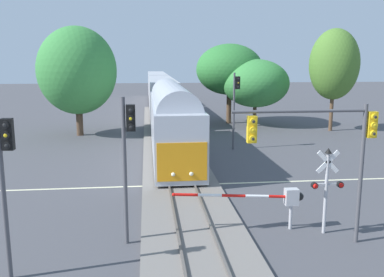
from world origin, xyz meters
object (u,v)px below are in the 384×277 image
Objects in this scene: crossing_gate_near at (278,198)px; traffic_signal_near_right at (326,139)px; crossing_signal_mast at (327,182)px; elm_centre_background at (229,70)px; commuter_train at (162,96)px; traffic_signal_median at (128,147)px; traffic_signal_near_left at (5,168)px; maple_right_background at (334,64)px; traffic_signal_far_side at (236,99)px; oak_behind_train at (77,71)px; oak_far_right at (256,83)px.

traffic_signal_near_right reaches higher than crossing_gate_near.
elm_centre_background reaches higher than crossing_signal_mast.
traffic_signal_median reaches higher than commuter_train.
traffic_signal_median reaches higher than traffic_signal_near_left.
commuter_train is 36.10m from traffic_signal_median.
traffic_signal_near_left reaches higher than crossing_signal_mast.
traffic_signal_far_side is at bearing -146.00° from maple_right_background.
traffic_signal_near_right is (1.25, -1.57, 2.80)m from crossing_gate_near.
crossing_signal_mast is 0.41× the size of elm_centre_background.
maple_right_background reaches higher than elm_centre_background.
traffic_signal_median reaches higher than traffic_signal_near_right.
maple_right_background reaches higher than commuter_train.
traffic_signal_far_side is at bearing -30.51° from oak_behind_train.
traffic_signal_median is 25.72m from oak_behind_train.
elm_centre_background is at bearing 85.27° from traffic_signal_near_right.
crossing_gate_near is at bearing -84.21° from commuter_train.
traffic_signal_far_side is at bearing 59.17° from traffic_signal_near_left.
crossing_signal_mast is 0.63× the size of traffic_signal_median.
elm_centre_background is at bearing 80.83° from traffic_signal_far_side.
crossing_gate_near is (3.58, -35.29, -1.32)m from commuter_train.
traffic_signal_near_left is (-11.18, -1.47, -0.41)m from traffic_signal_near_right.
maple_right_background is (13.30, 24.18, 5.30)m from crossing_gate_near.
traffic_signal_near_left is 35.91m from maple_right_background.
elm_centre_background is at bearing 86.24° from crossing_signal_mast.
commuter_train is 10.25× the size of traffic_signal_far_side.
traffic_signal_far_side is (7.82, 17.00, 0.23)m from traffic_signal_median.
oak_far_right is 0.71× the size of maple_right_background.
crossing_gate_near is 1.00× the size of traffic_signal_near_right.
crossing_gate_near is 3.44m from traffic_signal_near_right.
commuter_train is at bearing 144.46° from oak_far_right.
oak_far_right is at bearing 150.01° from maple_right_background.
maple_right_background is at bearing 51.92° from traffic_signal_median.
traffic_signal_near_left is 0.78× the size of oak_far_right.
oak_far_right is (18.26, 3.91, -1.50)m from oak_behind_train.
oak_behind_train reaches higher than traffic_signal_near_left.
oak_behind_train is (-11.91, 24.28, 4.75)m from crossing_gate_near.
oak_behind_train is (-13.77, 24.86, 3.94)m from crossing_signal_mast.
maple_right_background is (25.21, -0.09, 0.55)m from oak_behind_train.
traffic_signal_near_left is at bearing -130.47° from maple_right_background.
traffic_signal_near_left reaches higher than traffic_signal_near_right.
traffic_signal_median is 0.57× the size of maple_right_background.
oak_behind_train is (-1.98, 27.32, 2.37)m from traffic_signal_near_left.
crossing_signal_mast is at bearing 58.51° from traffic_signal_near_right.
traffic_signal_far_side reaches higher than crossing_gate_near.
commuter_train is 6.16× the size of oak_behind_train.
traffic_signal_near_right is at bearing -121.49° from crossing_signal_mast.
elm_centre_background is (-2.45, 2.24, 1.43)m from oak_far_right.
traffic_signal_far_side is at bearing -111.71° from oak_far_right.
traffic_signal_near_right is at bearing -51.42° from crossing_gate_near.
oak_behind_train is at bearing -167.90° from oak_far_right.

